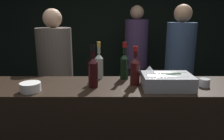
# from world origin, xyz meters

# --- Properties ---
(wall_back_chalkboard) EXTENTS (6.40, 0.06, 2.80)m
(wall_back_chalkboard) POSITION_xyz_m (0.00, 2.80, 1.40)
(wall_back_chalkboard) COLOR black
(wall_back_chalkboard) RESTS_ON ground_plane
(ice_bin_with_bottles) EXTENTS (0.38, 0.28, 0.12)m
(ice_bin_with_bottles) POSITION_xyz_m (0.43, 0.20, 1.14)
(ice_bin_with_bottles) COLOR #9EA0A5
(ice_bin_with_bottles) RESTS_ON bar_counter
(bowl_white) EXTENTS (0.15, 0.15, 0.07)m
(bowl_white) POSITION_xyz_m (-0.61, 0.12, 1.11)
(bowl_white) COLOR white
(bowl_white) RESTS_ON bar_counter
(wine_glass) EXTENTS (0.09, 0.09, 0.12)m
(wine_glass) POSITION_xyz_m (0.33, 0.45, 1.16)
(wine_glass) COLOR silver
(wine_glass) RESTS_ON bar_counter
(candle_votive) EXTENTS (0.08, 0.08, 0.06)m
(candle_votive) POSITION_xyz_m (0.74, 0.23, 1.11)
(candle_votive) COLOR silver
(candle_votive) RESTS_ON bar_counter
(rose_wine_bottle) EXTENTS (0.07, 0.07, 0.33)m
(rose_wine_bottle) POSITION_xyz_m (-0.12, 0.48, 1.20)
(rose_wine_bottle) COLOR #9EA899
(rose_wine_bottle) RESTS_ON bar_counter
(red_wine_bottle_burgundy) EXTENTS (0.07, 0.07, 0.33)m
(red_wine_bottle_burgundy) POSITION_xyz_m (0.11, 0.46, 1.21)
(red_wine_bottle_burgundy) COLOR black
(red_wine_bottle_burgundy) RESTS_ON bar_counter
(red_wine_bottle_tall) EXTENTS (0.08, 0.08, 0.32)m
(red_wine_bottle_tall) POSITION_xyz_m (0.19, 0.28, 1.21)
(red_wine_bottle_tall) COLOR #380F0F
(red_wine_bottle_tall) RESTS_ON bar_counter
(red_wine_bottle_black_foil) EXTENTS (0.08, 0.08, 0.33)m
(red_wine_bottle_black_foil) POSITION_xyz_m (-0.15, 0.22, 1.21)
(red_wine_bottle_black_foil) COLOR black
(red_wine_bottle_black_foil) RESTS_ON bar_counter
(person_in_hoodie) EXTENTS (0.40, 0.40, 1.71)m
(person_in_hoodie) POSITION_xyz_m (-0.66, 1.04, 0.94)
(person_in_hoodie) COLOR black
(person_in_hoodie) RESTS_ON ground_plane
(person_blond_tee) EXTENTS (0.36, 0.36, 1.79)m
(person_blond_tee) POSITION_xyz_m (0.38, 2.01, 1.00)
(person_blond_tee) COLOR black
(person_blond_tee) RESTS_ON ground_plane
(person_grey_polo) EXTENTS (0.35, 0.35, 1.76)m
(person_grey_polo) POSITION_xyz_m (0.83, 1.21, 0.99)
(person_grey_polo) COLOR black
(person_grey_polo) RESTS_ON ground_plane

